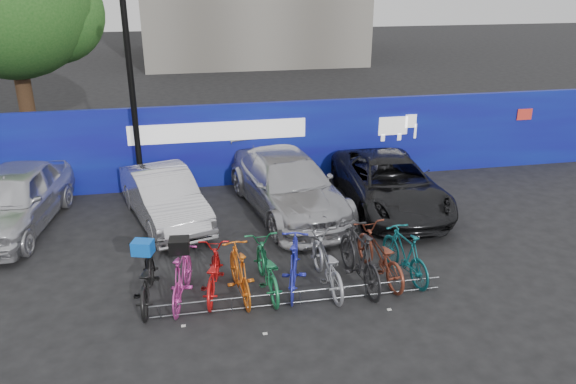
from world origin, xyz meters
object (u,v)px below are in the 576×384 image
object	(u,v)px
bike_4	(266,268)
bike_8	(379,255)
bike_0	(146,278)
bike_3	(240,272)
car_2	(288,184)
car_1	(164,197)
bike_9	(405,254)
car_0	(13,199)
car_3	(390,183)
bike_2	(212,273)
bike_rack	(300,297)
bike_7	(360,257)
bike_1	(182,277)
bike_5	(294,264)
bike_6	(326,263)
lamppost	(131,80)

from	to	relation	value
bike_4	bike_8	size ratio (longest dim) A/B	0.96
bike_0	bike_3	size ratio (longest dim) A/B	1.11
car_2	car_1	bearing A→B (deg)	171.14
bike_9	car_0	bearing A→B (deg)	-35.19
car_3	car_1	bearing A→B (deg)	-179.89
car_2	bike_2	distance (m)	4.32
bike_rack	bike_7	world-z (taller)	bike_7
car_2	bike_8	size ratio (longest dim) A/B	2.56
bike_1	bike_3	bearing A→B (deg)	-169.21
bike_rack	bike_5	bearing A→B (deg)	90.78
bike_rack	car_2	distance (m)	4.48
bike_rack	bike_2	bearing A→B (deg)	156.62
car_1	car_0	bearing A→B (deg)	159.66
bike_0	bike_3	xyz separation A→B (m)	(1.76, -0.15, 0.01)
car_2	bike_8	xyz separation A→B (m)	(1.19, -3.73, -0.22)
bike_6	bike_9	xyz separation A→B (m)	(1.67, 0.07, 0.01)
bike_4	bike_1	bearing A→B (deg)	-0.31
bike_0	bike_7	xyz separation A→B (m)	(4.16, -0.16, 0.11)
bike_5	car_2	bearing A→B (deg)	-84.60
lamppost	car_1	bearing A→B (deg)	-68.79
car_2	bike_6	size ratio (longest dim) A/B	2.56
bike_1	bike_0	bearing A→B (deg)	0.62
bike_2	bike_6	bearing A→B (deg)	-174.64
car_1	bike_8	xyz separation A→B (m)	(4.34, -3.66, -0.13)
bike_6	bike_8	bearing A→B (deg)	-175.37
bike_4	bike_5	size ratio (longest dim) A/B	1.03
bike_rack	car_1	size ratio (longest dim) A/B	1.41
car_0	bike_7	world-z (taller)	car_0
bike_0	bike_2	size ratio (longest dim) A/B	1.11
bike_8	bike_9	size ratio (longest dim) A/B	1.13
bike_8	bike_0	bearing A→B (deg)	-7.88
lamppost	bike_9	bearing A→B (deg)	-44.42
bike_5	lamppost	bearing A→B (deg)	-45.23
car_0	bike_1	bearing A→B (deg)	-37.16
bike_8	car_3	bearing A→B (deg)	-121.42
bike_6	car_3	bearing A→B (deg)	-128.86
bike_7	bike_3	bearing A→B (deg)	-5.54
lamppost	bike_9	distance (m)	8.18
bike_1	bike_3	xyz separation A→B (m)	(1.09, -0.02, -0.01)
car_2	bike_5	world-z (taller)	car_2
bike_4	bike_8	bearing A→B (deg)	177.86
bike_6	bike_8	xyz separation A→B (m)	(1.15, 0.15, 0.00)
bike_6	bike_8	distance (m)	1.16
car_3	bike_1	distance (m)	6.52
bike_rack	bike_4	world-z (taller)	bike_4
car_3	bike_0	size ratio (longest dim) A/B	2.50
car_2	bike_4	distance (m)	3.96
car_1	bike_0	size ratio (longest dim) A/B	2.05
car_0	car_1	bearing A→B (deg)	4.77
lamppost	car_1	size ratio (longest dim) A/B	1.54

